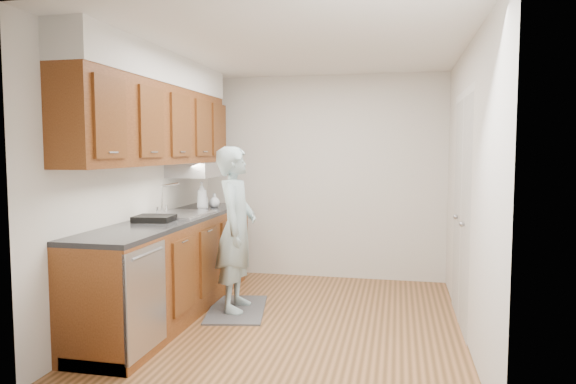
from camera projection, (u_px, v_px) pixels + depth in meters
The scene contains 14 objects.
floor at pixel (294, 322), 4.75m from camera, with size 3.50×3.50×0.00m, color #9F673C.
ceiling at pixel (294, 47), 4.54m from camera, with size 3.50×3.50×0.00m, color white.
wall_left at pixel (142, 185), 4.96m from camera, with size 0.02×3.50×2.50m, color silver.
wall_right at pixel (468, 190), 4.33m from camera, with size 0.02×3.50×2.50m, color silver.
wall_back at pixel (322, 177), 6.35m from camera, with size 3.00×0.02×2.50m, color silver.
counter at pixel (173, 264), 4.96m from camera, with size 0.64×2.80×1.30m.
upper_cabinets at pixel (159, 112), 4.91m from camera, with size 0.47×2.80×1.21m.
closet_door at pixel (461, 212), 4.65m from camera, with size 0.02×1.22×2.05m, color silver.
floor_mat at pixel (237, 309), 5.09m from camera, with size 0.54×0.92×0.02m, color #58595B.
person at pixel (236, 218), 5.02m from camera, with size 0.64×0.43×1.82m, color #99B5BA.
soap_bottle_a at pixel (202, 195), 5.61m from camera, with size 0.12×0.12×0.30m, color silver.
soap_bottle_b at pixel (203, 200), 5.69m from camera, with size 0.08×0.08×0.18m, color silver.
soap_bottle_c at pixel (214, 200), 5.80m from camera, with size 0.12×0.12×0.16m, color silver.
dish_rack at pixel (154, 218), 4.66m from camera, with size 0.34×0.28×0.05m, color black.
Camera 1 is at (0.92, -4.54, 1.59)m, focal length 32.00 mm.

